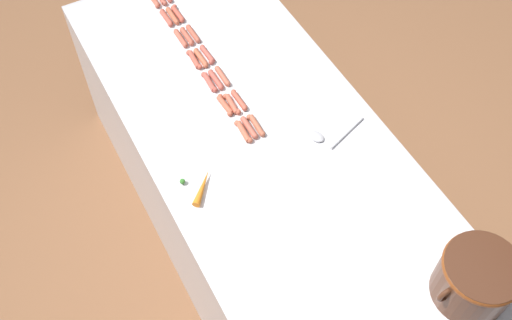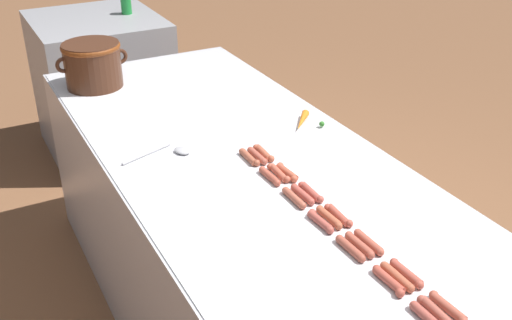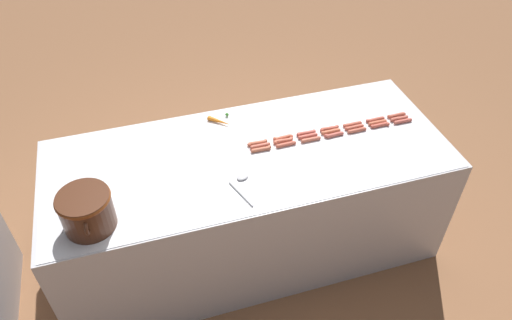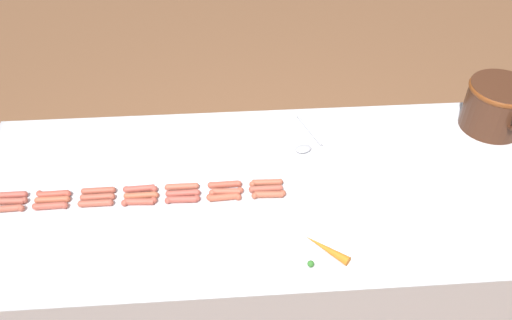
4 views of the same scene
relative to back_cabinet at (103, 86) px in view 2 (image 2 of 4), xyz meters
The scene contains 27 objects.
griddle_counter 1.98m from the back_cabinet, 89.33° to the right, with size 0.98×2.44×0.86m.
back_cabinet is the anchor object (origin of this frame).
hot_dog_0 3.04m from the back_cabinet, 89.48° to the right, with size 0.03×0.13×0.02m.
hot_dog_1 2.88m from the back_cabinet, 89.41° to the right, with size 0.03×0.13×0.02m.
hot_dog_2 2.72m from the back_cabinet, 89.44° to the right, with size 0.03×0.13×0.02m.
hot_dog_3 2.57m from the back_cabinet, 89.41° to the right, with size 0.03×0.13×0.02m.
hot_dog_4 2.41m from the back_cabinet, 89.35° to the right, with size 0.03×0.13×0.02m.
hot_dog_5 2.25m from the back_cabinet, 89.34° to the right, with size 0.03×0.13×0.02m.
hot_dog_6 2.10m from the back_cabinet, 89.25° to the right, with size 0.03×0.13×0.02m.
hot_dog_7 3.04m from the back_cabinet, 88.93° to the right, with size 0.03×0.13×0.02m.
hot_dog_8 2.88m from the back_cabinet, 88.82° to the right, with size 0.03×0.13×0.02m.
hot_dog_9 2.72m from the back_cabinet, 88.79° to the right, with size 0.03×0.13×0.02m.
hot_dog_10 2.56m from the back_cabinet, 88.65° to the right, with size 0.03×0.13×0.02m.
hot_dog_11 2.41m from the back_cabinet, 88.57° to the right, with size 0.03×0.13×0.02m.
hot_dog_12 2.25m from the back_cabinet, 88.41° to the right, with size 0.03×0.13×0.02m.
hot_dog_13 2.10m from the back_cabinet, 88.43° to the right, with size 0.03×0.13×0.02m.
hot_dog_14 3.04m from the back_cabinet, 88.24° to the right, with size 0.03×0.13×0.02m.
hot_dog_15 2.88m from the back_cabinet, 88.18° to the right, with size 0.03×0.13×0.02m.
hot_dog_16 2.72m from the back_cabinet, 88.12° to the right, with size 0.03×0.13×0.02m.
hot_dog_17 2.57m from the back_cabinet, 87.93° to the right, with size 0.03×0.13×0.02m.
hot_dog_18 2.41m from the back_cabinet, 87.80° to the right, with size 0.03×0.13×0.02m.
hot_dog_19 2.26m from the back_cabinet, 87.68° to the right, with size 0.03×0.13×0.02m.
hot_dog_20 2.10m from the back_cabinet, 87.56° to the right, with size 0.03×0.13×0.02m.
bean_pot 1.21m from the back_cabinet, 104.76° to the right, with size 0.34×0.27×0.21m.
serving_spoon 1.93m from the back_cabinet, 96.46° to the right, with size 0.27×0.13×0.02m.
carrot 1.97m from the back_cabinet, 79.12° to the right, with size 0.14×0.15×0.03m.
soda_can 0.56m from the back_cabinet, ahead, with size 0.07×0.07×0.12m.
Camera 2 is at (-0.90, -1.84, 1.92)m, focal length 42.85 mm.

